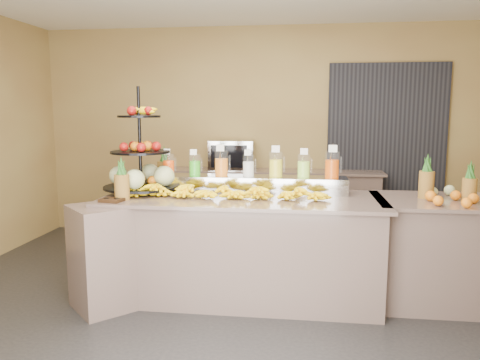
% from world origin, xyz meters
% --- Properties ---
extents(ground, '(6.00, 6.00, 0.00)m').
position_xyz_m(ground, '(0.00, 0.00, 0.00)').
color(ground, black).
rests_on(ground, ground).
extents(room_envelope, '(6.04, 5.02, 2.82)m').
position_xyz_m(room_envelope, '(0.19, 0.79, 1.88)').
color(room_envelope, brown).
rests_on(room_envelope, ground).
extents(buffet_counter, '(2.75, 1.25, 0.93)m').
position_xyz_m(buffet_counter, '(-0.12, 0.26, 0.47)').
color(buffet_counter, '#A28175').
rests_on(buffet_counter, ground).
extents(right_counter, '(1.08, 0.88, 0.93)m').
position_xyz_m(right_counter, '(1.70, 0.40, 0.47)').
color(right_counter, '#A28175').
rests_on(right_counter, ground).
extents(back_ledge, '(3.10, 0.55, 0.93)m').
position_xyz_m(back_ledge, '(0.00, 2.25, 0.47)').
color(back_ledge, '#A28175').
rests_on(back_ledge, ground).
extents(pitcher_tray, '(1.85, 0.30, 0.15)m').
position_xyz_m(pitcher_tray, '(0.02, 0.58, 1.01)').
color(pitcher_tray, gray).
rests_on(pitcher_tray, buffet_counter).
extents(juice_pitcher_orange_a, '(0.11, 0.11, 0.27)m').
position_xyz_m(juice_pitcher_orange_a, '(-0.76, 0.58, 1.17)').
color(juice_pitcher_orange_a, silver).
rests_on(juice_pitcher_orange_a, pitcher_tray).
extents(juice_pitcher_green, '(0.11, 0.11, 0.26)m').
position_xyz_m(juice_pitcher_green, '(-0.50, 0.58, 1.17)').
color(juice_pitcher_green, silver).
rests_on(juice_pitcher_green, pitcher_tray).
extents(juice_pitcher_orange_b, '(0.13, 0.13, 0.32)m').
position_xyz_m(juice_pitcher_orange_b, '(-0.24, 0.58, 1.19)').
color(juice_pitcher_orange_b, silver).
rests_on(juice_pitcher_orange_b, pitcher_tray).
extents(juice_pitcher_milk, '(0.11, 0.11, 0.27)m').
position_xyz_m(juice_pitcher_milk, '(0.02, 0.58, 1.17)').
color(juice_pitcher_milk, silver).
rests_on(juice_pitcher_milk, pitcher_tray).
extents(juice_pitcher_lemon, '(0.13, 0.13, 0.31)m').
position_xyz_m(juice_pitcher_lemon, '(0.28, 0.58, 1.18)').
color(juice_pitcher_lemon, silver).
rests_on(juice_pitcher_lemon, pitcher_tray).
extents(juice_pitcher_lime, '(0.12, 0.12, 0.29)m').
position_xyz_m(juice_pitcher_lime, '(0.54, 0.58, 1.18)').
color(juice_pitcher_lime, silver).
rests_on(juice_pitcher_lime, pitcher_tray).
extents(juice_pitcher_orange_c, '(0.13, 0.14, 0.32)m').
position_xyz_m(juice_pitcher_orange_c, '(0.80, 0.58, 1.19)').
color(juice_pitcher_orange_c, silver).
rests_on(juice_pitcher_orange_c, pitcher_tray).
extents(banana_heap, '(1.81, 0.16, 0.15)m').
position_xyz_m(banana_heap, '(-0.18, 0.25, 0.99)').
color(banana_heap, yellow).
rests_on(banana_heap, buffet_counter).
extents(fruit_stand, '(0.73, 0.73, 0.99)m').
position_xyz_m(fruit_stand, '(-0.93, 0.40, 1.18)').
color(fruit_stand, black).
rests_on(fruit_stand, buffet_counter).
extents(condiment_caddy, '(0.20, 0.17, 0.03)m').
position_xyz_m(condiment_caddy, '(-1.08, -0.07, 0.94)').
color(condiment_caddy, black).
rests_on(condiment_caddy, buffet_counter).
extents(pineapple_left_a, '(0.13, 0.13, 0.38)m').
position_xyz_m(pineapple_left_a, '(-1.03, 0.04, 1.07)').
color(pineapple_left_a, brown).
rests_on(pineapple_left_a, buffet_counter).
extents(pineapple_left_b, '(0.14, 0.14, 0.42)m').
position_xyz_m(pineapple_left_b, '(-0.85, 0.73, 1.09)').
color(pineapple_left_b, brown).
rests_on(pineapple_left_b, buffet_counter).
extents(right_fruit_pile, '(0.45, 0.43, 0.24)m').
position_xyz_m(right_fruit_pile, '(1.75, 0.31, 1.01)').
color(right_fruit_pile, brown).
rests_on(right_fruit_pile, right_counter).
extents(oven_warmer, '(0.60, 0.44, 0.38)m').
position_xyz_m(oven_warmer, '(-0.40, 2.25, 1.12)').
color(oven_warmer, gray).
rests_on(oven_warmer, back_ledge).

